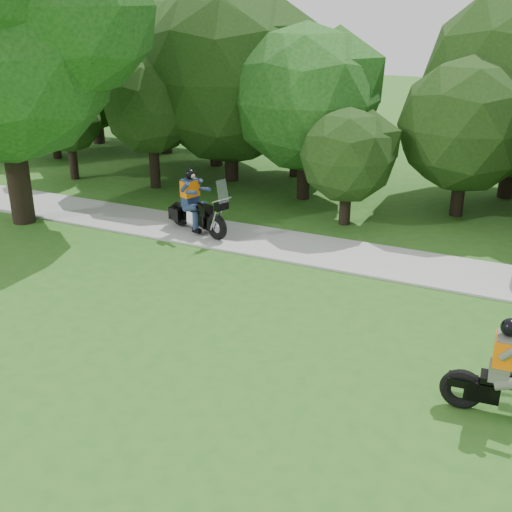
% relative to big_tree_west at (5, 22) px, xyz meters
% --- Properties ---
extents(ground, '(100.00, 100.00, 0.00)m').
position_rel_big_tree_west_xyz_m(ground, '(10.54, -6.85, -5.76)').
color(ground, '#2A601B').
rests_on(ground, ground).
extents(walkway, '(60.00, 2.20, 0.06)m').
position_rel_big_tree_west_xyz_m(walkway, '(10.54, 1.15, -5.73)').
color(walkway, '#989893').
rests_on(walkway, ground).
extents(tree_line, '(40.06, 11.80, 7.38)m').
position_rel_big_tree_west_xyz_m(tree_line, '(9.75, 7.51, -2.15)').
color(tree_line, black).
rests_on(tree_line, ground).
extents(big_tree_west, '(8.64, 6.56, 9.96)m').
position_rel_big_tree_west_xyz_m(big_tree_west, '(0.00, 0.00, 0.00)').
color(big_tree_west, black).
rests_on(big_tree_west, ground).
extents(touring_motorcycle, '(2.33, 1.31, 1.84)m').
position_rel_big_tree_west_xyz_m(touring_motorcycle, '(5.30, 1.01, -5.03)').
color(touring_motorcycle, black).
rests_on(touring_motorcycle, walkway).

